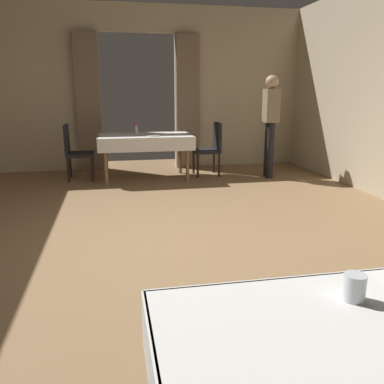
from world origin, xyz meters
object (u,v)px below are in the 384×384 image
at_px(plate_mid_b, 152,134).
at_px(chair_mid_left, 75,150).
at_px(dining_table_mid, 145,140).
at_px(person_waiter_by_doorway, 270,118).
at_px(plate_mid_c, 153,136).
at_px(flower_vase_mid, 136,128).
at_px(glass_near_c, 354,287).
at_px(chair_mid_right, 211,146).

bearing_deg(plate_mid_b, chair_mid_left, 176.37).
xyz_separation_m(dining_table_mid, plate_mid_b, (0.12, 0.04, 0.09)).
bearing_deg(plate_mid_b, person_waiter_by_doorway, -8.77).
bearing_deg(plate_mid_c, flower_vase_mid, 118.92).
relative_size(dining_table_mid, glass_near_c, 16.08).
xyz_separation_m(chair_mid_left, plate_mid_b, (1.28, -0.08, 0.24)).
bearing_deg(plate_mid_b, plate_mid_c, -90.52).
bearing_deg(chair_mid_left, flower_vase_mid, 4.02).
height_order(flower_vase_mid, plate_mid_c, flower_vase_mid).
relative_size(flower_vase_mid, plate_mid_b, 0.98).
height_order(plate_mid_b, plate_mid_c, same).
bearing_deg(dining_table_mid, person_waiter_by_doorway, -7.29).
bearing_deg(chair_mid_left, glass_near_c, -75.99).
bearing_deg(chair_mid_left, dining_table_mid, -5.81).
relative_size(dining_table_mid, plate_mid_b, 8.04).
distance_m(dining_table_mid, plate_mid_c, 0.30).
relative_size(flower_vase_mid, plate_mid_c, 0.92).
height_order(dining_table_mid, glass_near_c, glass_near_c).
height_order(chair_mid_right, flower_vase_mid, flower_vase_mid).
bearing_deg(flower_vase_mid, chair_mid_right, -4.30).
distance_m(dining_table_mid, flower_vase_mid, 0.30).
bearing_deg(chair_mid_right, person_waiter_by_doorway, -20.99).
xyz_separation_m(flower_vase_mid, plate_mid_c, (0.25, -0.45, -0.10)).
bearing_deg(flower_vase_mid, dining_table_mid, -55.38).
xyz_separation_m(chair_mid_right, flower_vase_mid, (-1.29, 0.10, 0.34)).
relative_size(flower_vase_mid, person_waiter_by_doorway, 0.11).
relative_size(plate_mid_c, person_waiter_by_doorway, 0.12).
distance_m(flower_vase_mid, person_waiter_by_doorway, 2.30).
height_order(chair_mid_right, plate_mid_b, chair_mid_right).
distance_m(chair_mid_left, chair_mid_right, 2.33).
bearing_deg(person_waiter_by_doorway, chair_mid_right, 159.01).
distance_m(dining_table_mid, glass_near_c, 5.67).
bearing_deg(chair_mid_left, plate_mid_b, -3.63).
relative_size(chair_mid_left, glass_near_c, 9.60).
xyz_separation_m(dining_table_mid, person_waiter_by_doorway, (2.11, -0.27, 0.36)).
height_order(glass_near_c, flower_vase_mid, flower_vase_mid).
relative_size(chair_mid_left, flower_vase_mid, 4.91).
distance_m(chair_mid_left, plate_mid_c, 1.36).
height_order(chair_mid_left, glass_near_c, chair_mid_left).
distance_m(glass_near_c, plate_mid_b, 5.70).
bearing_deg(person_waiter_by_doorway, chair_mid_left, 173.23).
bearing_deg(flower_vase_mid, person_waiter_by_doorway, -11.62).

